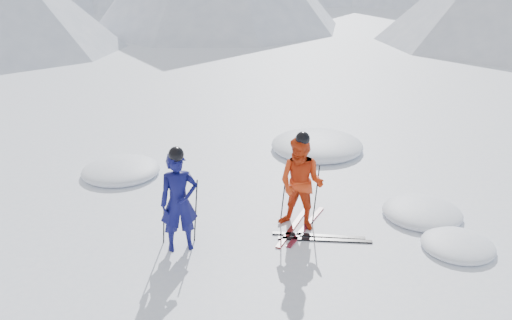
{
  "coord_description": "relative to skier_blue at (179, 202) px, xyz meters",
  "views": [
    {
      "loc": [
        -1.56,
        -9.22,
        5.03
      ],
      "look_at": [
        -1.52,
        0.5,
        1.1
      ],
      "focal_mm": 38.0,
      "sensor_mm": 36.0,
      "label": 1
    }
  ],
  "objects": [
    {
      "name": "ground",
      "position": [
        2.85,
        0.92,
        -0.9
      ],
      "size": [
        160.0,
        160.0,
        0.0
      ],
      "primitive_type": "plane",
      "color": "white",
      "rests_on": "ground"
    },
    {
      "name": "ski_loose_b",
      "position": [
        2.57,
        0.23,
        -0.88
      ],
      "size": [
        1.7,
        0.23,
        0.03
      ],
      "primitive_type": "cube",
      "rotation": [
        0.0,
        0.0,
        1.49
      ],
      "color": "black",
      "rests_on": "ground"
    },
    {
      "name": "pole_blue_right",
      "position": [
        0.25,
        0.25,
        -0.3
      ],
      "size": [
        0.12,
        0.07,
        1.2
      ],
      "primitive_type": "cylinder",
      "rotation": [
        -0.04,
        0.08,
        0.0
      ],
      "color": "black",
      "rests_on": "ground"
    },
    {
      "name": "ski_worn_left",
      "position": [
        2.03,
        0.74,
        -0.88
      ],
      "size": [
        0.75,
        1.6,
        0.03
      ],
      "primitive_type": "cube",
      "rotation": [
        0.0,
        0.0,
        -0.4
      ],
      "color": "black",
      "rests_on": "ground"
    },
    {
      "name": "skier_blue",
      "position": [
        0.0,
        0.0,
        0.0
      ],
      "size": [
        0.75,
        0.59,
        1.8
      ],
      "primitive_type": "imported",
      "rotation": [
        0.0,
        0.0,
        0.27
      ],
      "color": "#0C0E4D",
      "rests_on": "ground"
    },
    {
      "name": "pole_red_left",
      "position": [
        1.85,
        0.99,
        -0.3
      ],
      "size": [
        0.12,
        0.1,
        1.2
      ],
      "primitive_type": "cylinder",
      "rotation": [
        0.06,
        0.08,
        0.0
      ],
      "color": "black",
      "rests_on": "ground"
    },
    {
      "name": "ski_loose_a",
      "position": [
        2.47,
        0.38,
        -0.88
      ],
      "size": [
        1.7,
        0.29,
        0.03
      ],
      "primitive_type": "cube",
      "rotation": [
        0.0,
        0.0,
        1.45
      ],
      "color": "black",
      "rests_on": "ground"
    },
    {
      "name": "skier_red",
      "position": [
        2.15,
        0.74,
        0.0
      ],
      "size": [
        1.08,
        0.99,
        1.8
      ],
      "primitive_type": "imported",
      "rotation": [
        0.0,
        0.0,
        -0.44
      ],
      "color": "red",
      "rests_on": "ground"
    },
    {
      "name": "pole_blue_left",
      "position": [
        -0.3,
        0.15,
        -0.3
      ],
      "size": [
        0.12,
        0.08,
        1.19
      ],
      "primitive_type": "cylinder",
      "rotation": [
        0.05,
        0.08,
        0.0
      ],
      "color": "black",
      "rests_on": "ground"
    },
    {
      "name": "snow_lumps",
      "position": [
        2.23,
        3.54,
        -0.9
      ],
      "size": [
        8.24,
        6.74,
        0.52
      ],
      "color": "white",
      "rests_on": "ground"
    },
    {
      "name": "ski_worn_right",
      "position": [
        2.27,
        0.74,
        -0.88
      ],
      "size": [
        0.85,
        1.56,
        0.03
      ],
      "primitive_type": "cube",
      "rotation": [
        0.0,
        0.0,
        -0.47
      ],
      "color": "black",
      "rests_on": "ground"
    },
    {
      "name": "pole_red_right",
      "position": [
        2.45,
        0.89,
        -0.3
      ],
      "size": [
        0.12,
        0.08,
        1.2
      ],
      "primitive_type": "cylinder",
      "rotation": [
        -0.05,
        0.08,
        0.0
      ],
      "color": "black",
      "rests_on": "ground"
    }
  ]
}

